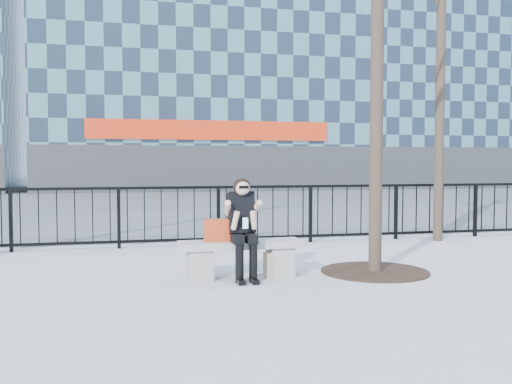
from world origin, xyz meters
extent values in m
plane|color=#A4A49F|center=(0.00, 0.00, 0.00)|extent=(120.00, 120.00, 0.00)
cube|color=#474747|center=(0.00, 15.00, 0.00)|extent=(60.00, 23.00, 0.01)
cube|color=black|center=(0.00, 3.00, 1.08)|extent=(14.00, 0.05, 0.05)
cube|color=black|center=(0.00, 3.00, 0.12)|extent=(14.00, 0.05, 0.05)
cube|color=#2D2D30|center=(3.00, 21.96, 1.20)|extent=(18.00, 0.08, 2.40)
cube|color=#B6270C|center=(3.00, 21.90, 3.20)|extent=(12.60, 0.12, 1.00)
cube|color=slate|center=(20.00, 27.00, 10.00)|extent=(16.00, 10.00, 20.00)
cube|color=#2D2D30|center=(20.00, 21.96, 1.20)|extent=(16.00, 0.08, 2.40)
cylinder|color=black|center=(1.90, -0.10, 3.75)|extent=(0.18, 0.18, 7.50)
cylinder|color=black|center=(4.50, 2.60, 3.50)|extent=(0.18, 0.18, 7.00)
cylinder|color=black|center=(1.90, -0.10, 0.01)|extent=(1.50, 1.50, 0.02)
cube|color=slate|center=(-0.55, 0.00, 0.20)|extent=(0.32, 0.38, 0.40)
cube|color=slate|center=(0.55, 0.00, 0.20)|extent=(0.32, 0.38, 0.40)
cube|color=gray|center=(0.00, 0.00, 0.45)|extent=(1.65, 0.46, 0.09)
cube|color=#B03515|center=(-0.31, 0.02, 0.64)|extent=(0.37, 0.19, 0.30)
cube|color=#CEAF92|center=(0.48, -0.08, 0.17)|extent=(0.38, 0.27, 0.34)
camera|label=1|loc=(-1.54, -7.42, 1.54)|focal=40.00mm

